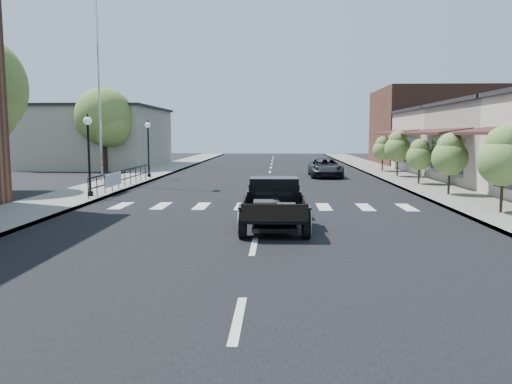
{
  "coord_description": "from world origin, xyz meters",
  "views": [
    {
      "loc": [
        0.6,
        -15.32,
        2.83
      ],
      "look_at": [
        -0.1,
        0.5,
        1.0
      ],
      "focal_mm": 35.0,
      "sensor_mm": 36.0,
      "label": 1
    }
  ],
  "objects": [
    {
      "name": "low_building_left",
      "position": [
        -15.0,
        28.0,
        2.5
      ],
      "size": [
        10.0,
        12.0,
        5.0
      ],
      "primitive_type": "cube",
      "color": "#A09686",
      "rests_on": "ground"
    },
    {
      "name": "hotrod_pickup",
      "position": [
        0.49,
        -0.38,
        0.78
      ],
      "size": [
        2.18,
        4.55,
        1.56
      ],
      "primitive_type": null,
      "rotation": [
        0.0,
        0.0,
        0.02
      ],
      "color": "black",
      "rests_on": "ground"
    },
    {
      "name": "sidewalk_right",
      "position": [
        8.5,
        15.0,
        0.07
      ],
      "size": [
        3.0,
        80.0,
        0.15
      ],
      "primitive_type": "cube",
      "color": "gray",
      "rests_on": "ground"
    },
    {
      "name": "lamp_post_b",
      "position": [
        -7.6,
        6.0,
        1.93
      ],
      "size": [
        0.36,
        0.36,
        3.57
      ],
      "primitive_type": null,
      "color": "black",
      "rests_on": "sidewalk_left"
    },
    {
      "name": "far_building_right",
      "position": [
        15.5,
        32.0,
        3.5
      ],
      "size": [
        11.0,
        10.0,
        7.0
      ],
      "primitive_type": "cube",
      "color": "brown",
      "rests_on": "ground"
    },
    {
      "name": "ground",
      "position": [
        0.0,
        0.0,
        0.0
      ],
      "size": [
        120.0,
        120.0,
        0.0
      ],
      "primitive_type": "plane",
      "color": "black",
      "rests_on": "ground"
    },
    {
      "name": "small_tree_c",
      "position": [
        8.3,
        12.18,
        1.32
      ],
      "size": [
        1.41,
        1.41,
        2.35
      ],
      "primitive_type": null,
      "color": "olive",
      "rests_on": "sidewalk_right"
    },
    {
      "name": "banner",
      "position": [
        -7.22,
        8.0,
        0.45
      ],
      "size": [
        0.04,
        2.2,
        0.6
      ],
      "primitive_type": null,
      "color": "silver",
      "rests_on": "sidewalk_left"
    },
    {
      "name": "storefront_far",
      "position": [
        15.0,
        22.0,
        2.25
      ],
      "size": [
        10.0,
        9.0,
        4.5
      ],
      "primitive_type": "cube",
      "color": "#B9B09C",
      "rests_on": "ground"
    },
    {
      "name": "small_tree_a",
      "position": [
        8.3,
        2.06,
        1.58
      ],
      "size": [
        1.72,
        1.72,
        2.87
      ],
      "primitive_type": null,
      "color": "olive",
      "rests_on": "sidewalk_right"
    },
    {
      "name": "lamp_post_c",
      "position": [
        -7.6,
        16.0,
        1.93
      ],
      "size": [
        0.36,
        0.36,
        3.57
      ],
      "primitive_type": null,
      "color": "black",
      "rests_on": "sidewalk_left"
    },
    {
      "name": "road_markings",
      "position": [
        0.0,
        10.0,
        0.0
      ],
      "size": [
        12.0,
        60.0,
        0.06
      ],
      "primitive_type": null,
      "color": "silver",
      "rests_on": "ground"
    },
    {
      "name": "road",
      "position": [
        0.0,
        15.0,
        0.01
      ],
      "size": [
        14.0,
        80.0,
        0.02
      ],
      "primitive_type": "cube",
      "color": "black",
      "rests_on": "ground"
    },
    {
      "name": "second_car",
      "position": [
        3.75,
        17.83,
        0.62
      ],
      "size": [
        2.08,
        4.5,
        1.25
      ],
      "primitive_type": "imported",
      "rotation": [
        0.0,
        0.0,
        -0.0
      ],
      "color": "black",
      "rests_on": "ground"
    },
    {
      "name": "small_tree_d",
      "position": [
        8.3,
        17.13,
        1.56
      ],
      "size": [
        1.69,
        1.69,
        2.82
      ],
      "primitive_type": null,
      "color": "olive",
      "rests_on": "sidewalk_right"
    },
    {
      "name": "big_tree_far",
      "position": [
        -12.5,
        22.0,
        3.17
      ],
      "size": [
        4.32,
        4.32,
        6.34
      ],
      "primitive_type": null,
      "color": "olive",
      "rests_on": "ground"
    },
    {
      "name": "small_tree_b",
      "position": [
        8.3,
        7.37,
        1.48
      ],
      "size": [
        1.59,
        1.59,
        2.65
      ],
      "primitive_type": null,
      "color": "olive",
      "rests_on": "sidewalk_right"
    },
    {
      "name": "flagpole",
      "position": [
        -9.2,
        12.0,
        6.28
      ],
      "size": [
        0.12,
        0.12,
        12.26
      ],
      "primitive_type": "cylinder",
      "color": "silver",
      "rests_on": "sidewalk_left"
    },
    {
      "name": "small_tree_e",
      "position": [
        8.3,
        21.78,
        1.37
      ],
      "size": [
        1.47,
        1.47,
        2.45
      ],
      "primitive_type": null,
      "color": "olive",
      "rests_on": "sidewalk_right"
    },
    {
      "name": "railing",
      "position": [
        -7.3,
        10.0,
        0.65
      ],
      "size": [
        0.08,
        10.0,
        1.0
      ],
      "primitive_type": null,
      "color": "black",
      "rests_on": "sidewalk_left"
    },
    {
      "name": "sidewalk_left",
      "position": [
        -8.5,
        15.0,
        0.07
      ],
      "size": [
        3.0,
        80.0,
        0.15
      ],
      "primitive_type": "cube",
      "color": "gray",
      "rests_on": "ground"
    }
  ]
}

